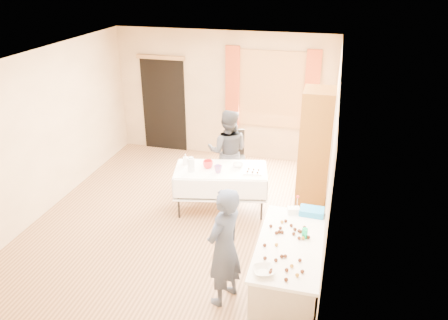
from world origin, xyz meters
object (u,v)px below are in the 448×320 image
(cabinet, at_px, (315,149))
(chair, at_px, (235,166))
(counter, at_px, (288,275))
(woman, at_px, (228,151))
(girl, at_px, (224,247))
(party_table, at_px, (221,185))

(cabinet, xyz_separation_m, chair, (-1.47, 0.55, -0.72))
(counter, xyz_separation_m, woman, (-1.39, 2.68, 0.31))
(girl, bearing_deg, counter, 117.91)
(party_table, xyz_separation_m, chair, (-0.03, 1.12, -0.16))
(girl, bearing_deg, woman, -144.83)
(counter, xyz_separation_m, girl, (-0.75, -0.08, 0.31))
(woman, bearing_deg, chair, -98.72)
(chair, bearing_deg, woman, -112.06)
(counter, height_order, girl, girl)
(counter, relative_size, girl, 1.01)
(girl, bearing_deg, chair, -146.96)
(cabinet, xyz_separation_m, girl, (-0.85, -2.64, -0.24))
(cabinet, xyz_separation_m, party_table, (-1.44, -0.57, -0.56))
(cabinet, relative_size, woman, 1.32)
(counter, distance_m, woman, 3.03)
(cabinet, distance_m, counter, 2.62)
(party_table, bearing_deg, girl, -86.34)
(cabinet, bearing_deg, girl, -107.94)
(chair, relative_size, girl, 0.62)
(party_table, height_order, woman, woman)
(counter, bearing_deg, chair, 113.78)
(cabinet, distance_m, girl, 2.78)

